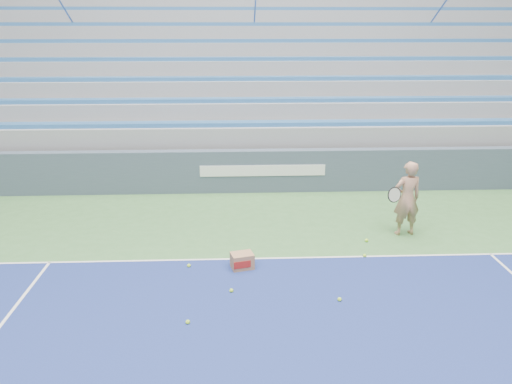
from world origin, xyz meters
TOP-DOWN VIEW (x-y plane):
  - sponsor_barrier at (0.00, 15.88)m, footprint 30.00×0.32m
  - bleachers at (0.00, 21.60)m, footprint 31.00×9.15m
  - tennis_player at (2.78, 12.93)m, footprint 0.91×0.84m
  - ball_box at (-0.60, 11.53)m, footprint 0.45×0.38m
  - tennis_ball_0 at (0.92, 10.34)m, footprint 0.07×0.07m
  - tennis_ball_1 at (1.70, 11.87)m, footprint 0.07×0.07m
  - tennis_ball_2 at (-1.55, 11.61)m, footprint 0.07×0.07m
  - tennis_ball_3 at (-1.42, 9.81)m, footprint 0.07×0.07m
  - tennis_ball_4 at (-0.79, 10.69)m, footprint 0.07×0.07m
  - tennis_ball_5 at (-0.46, 11.63)m, footprint 0.07×0.07m
  - tennis_ball_6 at (1.92, 12.57)m, footprint 0.07×0.07m

SIDE VIEW (x-z plane):
  - tennis_ball_0 at x=0.92m, z-range 0.00..0.07m
  - tennis_ball_1 at x=1.70m, z-range 0.00..0.07m
  - tennis_ball_2 at x=-1.55m, z-range 0.00..0.07m
  - tennis_ball_3 at x=-1.42m, z-range 0.00..0.07m
  - tennis_ball_4 at x=-0.79m, z-range 0.00..0.07m
  - tennis_ball_5 at x=-0.46m, z-range 0.00..0.07m
  - tennis_ball_6 at x=1.92m, z-range 0.00..0.07m
  - ball_box at x=-0.60m, z-range 0.00..0.29m
  - sponsor_barrier at x=0.00m, z-range 0.00..1.10m
  - tennis_player at x=2.78m, z-range 0.00..1.57m
  - bleachers at x=0.00m, z-range -1.29..6.01m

